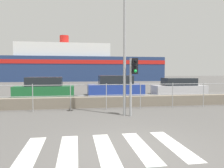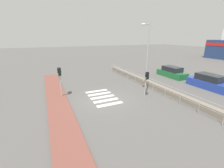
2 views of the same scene
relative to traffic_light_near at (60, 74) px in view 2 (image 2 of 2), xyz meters
The scene contains 10 objects.
ground_plane 4.87m from the traffic_light_near, 56.81° to the left, with size 160.00×160.00×0.00m, color #565451.
sidewalk_brick 3.28m from the traffic_light_near, 12.06° to the right, with size 24.00×1.80×0.12m.
crosswalk 4.54m from the traffic_light_near, 66.38° to the left, with size 4.05×2.40×0.01m.
seawall 10.40m from the traffic_light_near, 76.66° to the left, with size 23.51×0.55×0.56m.
harbor_fence 9.46m from the traffic_light_near, 75.42° to the left, with size 21.20×0.04×1.33m.
traffic_light_near is the anchor object (origin of this frame).
traffic_light_far 8.07m from the traffic_light_near, 65.94° to the left, with size 0.34×0.32×2.49m.
streetlamp 8.20m from the traffic_light_near, 68.34° to the left, with size 0.32×0.93×6.79m.
parked_car_green 15.71m from the traffic_light_near, 95.60° to the left, with size 4.42×1.79×1.49m.
parked_car_blue 16.13m from the traffic_light_near, 75.62° to the left, with size 4.43×1.82×1.59m.
Camera 2 is at (11.87, -4.73, 5.61)m, focal length 24.00 mm.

